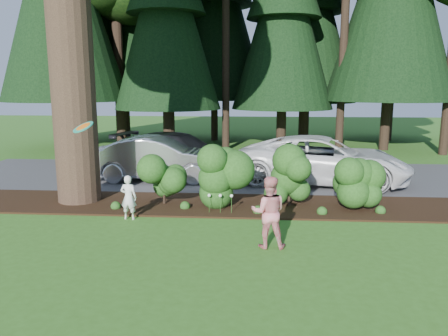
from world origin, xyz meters
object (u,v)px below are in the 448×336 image
Objects in this scene: car_white_suv at (323,160)px; frisbee at (83,127)px; child at (129,197)px; car_silver_wagon at (158,159)px; adult at (269,212)px; car_dark_suv at (179,152)px.

frisbee is (-6.65, -4.68, 1.54)m from car_white_suv.
child is at bearing 139.64° from car_white_suv.
car_white_suv is 5.12× the size of child.
car_silver_wagon is 5.07m from frisbee.
car_white_suv is at bearing 35.13° from frisbee.
child is at bearing -177.37° from car_silver_wagon.
car_silver_wagon is 7.43m from adult.
frisbee is at bearing 11.16° from child.
car_silver_wagon is 0.91× the size of car_dark_suv.
frisbee is at bearing -177.01° from car_dark_suv.
car_silver_wagon is at bearing 99.66° from car_white_suv.
car_dark_suv is 6.38m from child.
frisbee reaches higher than car_dark_suv.
car_dark_suv is 3.39× the size of adult.
frisbee is at bearing 135.52° from car_white_suv.
car_white_suv is 5.70m from car_dark_suv.
child is (0.27, -4.65, -0.23)m from car_silver_wagon.
car_dark_suv is at bearing 81.98° from car_white_suv.
car_silver_wagon is 5.86m from car_white_suv.
car_white_suv is 8.27m from frisbee.
car_white_suv is 7.23m from child.
child is at bearing -25.17° from adult.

